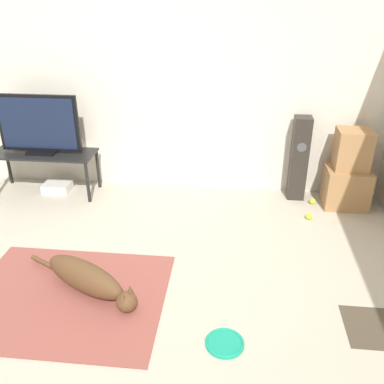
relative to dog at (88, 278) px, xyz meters
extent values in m
plane|color=#BCB29E|center=(0.09, -0.09, -0.13)|extent=(12.00, 12.00, 0.00)
cube|color=silver|center=(0.09, 2.01, 1.14)|extent=(8.00, 0.06, 2.55)
cube|color=#934C42|center=(-0.15, -0.08, -0.13)|extent=(1.49, 1.20, 0.01)
ellipsoid|color=brown|center=(-0.03, 0.02, 0.00)|extent=(0.78, 0.54, 0.25)
sphere|color=brown|center=(0.35, -0.18, -0.04)|extent=(0.16, 0.16, 0.16)
cone|color=brown|center=(0.37, -0.15, 0.05)|extent=(0.05, 0.05, 0.07)
cone|color=brown|center=(0.33, -0.22, 0.05)|extent=(0.05, 0.05, 0.07)
cylinder|color=brown|center=(-0.48, 0.25, -0.06)|extent=(0.24, 0.15, 0.04)
cylinder|color=#199E7A|center=(1.06, -0.42, -0.12)|extent=(0.26, 0.26, 0.02)
torus|color=#199E7A|center=(1.06, -0.42, -0.11)|extent=(0.26, 0.26, 0.02)
cube|color=#A87A4C|center=(2.26, 1.69, 0.08)|extent=(0.45, 0.38, 0.42)
cube|color=#A87A4C|center=(2.26, 1.70, 0.50)|extent=(0.34, 0.29, 0.41)
cube|color=#2D2823|center=(1.76, 1.82, 0.33)|extent=(0.18, 0.18, 0.92)
cylinder|color=#4C4C51|center=(1.76, 1.73, 0.49)|extent=(0.10, 0.00, 0.10)
cube|color=black|center=(-1.01, 1.65, 0.34)|extent=(1.13, 0.43, 0.02)
cylinder|color=black|center=(-0.48, 1.47, 0.10)|extent=(0.04, 0.04, 0.46)
cylinder|color=black|center=(-1.55, 1.84, 0.10)|extent=(0.04, 0.04, 0.46)
cylinder|color=black|center=(-0.48, 1.84, 0.10)|extent=(0.04, 0.04, 0.46)
cube|color=black|center=(-1.01, 1.65, 0.36)|extent=(0.31, 0.20, 0.03)
cube|color=black|center=(-1.01, 1.66, 0.68)|extent=(0.88, 0.04, 0.61)
cube|color=#141E38|center=(-1.01, 1.64, 0.68)|extent=(0.81, 0.01, 0.55)
sphere|color=#C6E033|center=(1.93, 1.67, -0.10)|extent=(0.07, 0.07, 0.07)
sphere|color=#C6E033|center=(1.85, 1.33, -0.10)|extent=(0.07, 0.07, 0.07)
cube|color=white|center=(-0.93, 1.69, -0.08)|extent=(0.30, 0.23, 0.09)
camera|label=1|loc=(1.07, -2.52, 2.04)|focal=40.00mm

